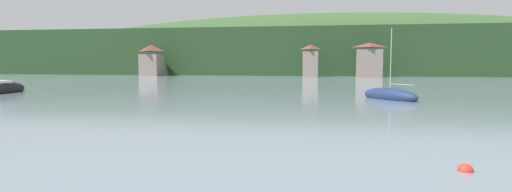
% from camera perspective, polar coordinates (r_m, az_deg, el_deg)
% --- Properties ---
extents(wooded_hillside, '(352.00, 73.00, 34.87)m').
position_cam_1_polar(wooded_hillside, '(151.20, 9.38, 5.45)').
color(wooded_hillside, '#264223').
rests_on(wooded_hillside, ground_plane).
extents(shore_building_west, '(5.35, 5.60, 8.36)m').
position_cam_1_polar(shore_building_west, '(113.37, -14.47, 4.82)').
color(shore_building_west, gray).
rests_on(shore_building_west, ground_plane).
extents(shore_building_westcentral, '(3.96, 3.56, 8.07)m').
position_cam_1_polar(shore_building_westcentral, '(102.45, 7.67, 4.85)').
color(shore_building_westcentral, gray).
rests_on(shore_building_westcentral, ground_plane).
extents(shore_building_central, '(6.34, 3.45, 8.45)m').
position_cam_1_polar(shore_building_central, '(102.83, 15.64, 4.82)').
color(shore_building_central, gray).
rests_on(shore_building_central, ground_plane).
extents(sailboat_far_1, '(3.02, 8.30, 11.19)m').
position_cam_1_polar(sailboat_far_1, '(59.66, -32.28, 0.82)').
color(sailboat_far_1, black).
rests_on(sailboat_far_1, ground_plane).
extents(sailboat_far_5, '(5.94, 6.73, 7.86)m').
position_cam_1_polar(sailboat_far_5, '(44.65, 18.30, 0.04)').
color(sailboat_far_5, navy).
rests_on(sailboat_far_5, ground_plane).
extents(mooring_buoy_mid, '(0.56, 0.56, 0.56)m').
position_cam_1_polar(mooring_buoy_mid, '(16.85, 27.36, -9.36)').
color(mooring_buoy_mid, red).
rests_on(mooring_buoy_mid, ground_plane).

